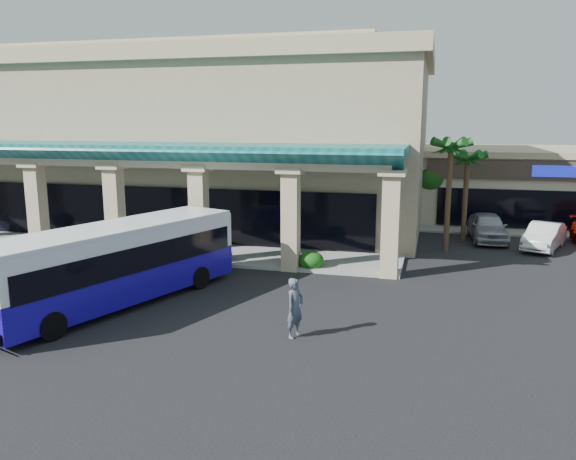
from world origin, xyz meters
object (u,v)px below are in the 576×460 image
(transit_bus, at_px, (118,265))
(pedestrian, at_px, (295,308))
(car_white, at_px, (544,236))
(car_silver, at_px, (488,227))

(transit_bus, height_order, pedestrian, transit_bus)
(pedestrian, distance_m, car_white, 18.47)
(pedestrian, height_order, car_white, pedestrian)
(car_silver, xyz_separation_m, car_white, (2.77, -1.47, -0.10))
(transit_bus, bearing_deg, pedestrian, 7.77)
(car_white, bearing_deg, car_silver, 173.02)
(car_silver, bearing_deg, car_white, -31.85)
(pedestrian, relative_size, car_silver, 0.41)
(transit_bus, distance_m, car_silver, 21.17)
(pedestrian, distance_m, car_silver, 18.49)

